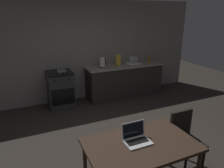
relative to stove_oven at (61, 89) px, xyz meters
name	(u,v)px	position (x,y,z in m)	size (l,w,h in m)	color
ground_plane	(120,154)	(0.50, -2.34, -0.44)	(12.00, 12.00, 0.00)	#2D2823
back_wall	(86,51)	(0.80, 0.35, 0.84)	(6.40, 0.10, 2.56)	gray
kitchen_counter	(124,80)	(1.77, 0.00, 0.00)	(2.16, 0.64, 0.89)	#282623
stove_oven	(61,89)	(0.00, 0.00, 0.00)	(0.60, 0.62, 0.89)	#2D2D30
dining_table	(141,148)	(0.39, -3.12, 0.22)	(1.35, 0.85, 0.73)	#332319
chair	(184,137)	(1.24, -2.97, 0.07)	(0.40, 0.40, 0.89)	black
laptop	(136,138)	(0.36, -3.06, 0.33)	(0.32, 0.25, 0.23)	silver
electric_kettle	(102,63)	(1.12, 0.00, 0.57)	(0.17, 0.15, 0.26)	black
bottle	(149,58)	(2.53, -0.05, 0.57)	(0.07, 0.07, 0.27)	#8C601E
frying_pan	(62,71)	(0.06, -0.03, 0.47)	(0.23, 0.40, 0.05)	gray
cereal_box	(118,60)	(1.59, 0.02, 0.59)	(0.13, 0.05, 0.29)	gold
dish_rack	(133,62)	(2.05, 0.00, 0.49)	(0.34, 0.26, 0.21)	silver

